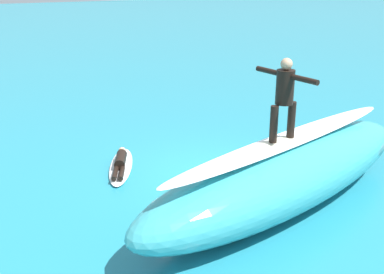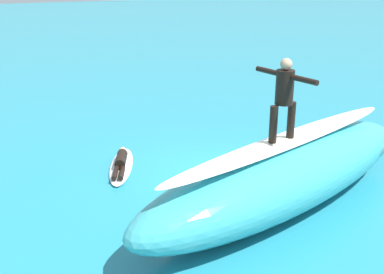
{
  "view_description": "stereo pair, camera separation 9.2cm",
  "coord_description": "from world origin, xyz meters",
  "px_view_note": "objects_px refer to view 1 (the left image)",
  "views": [
    {
      "loc": [
        5.01,
        10.12,
        5.08
      ],
      "look_at": [
        0.82,
        0.44,
        1.27
      ],
      "focal_mm": 45.15,
      "sensor_mm": 36.0,
      "label": 1
    },
    {
      "loc": [
        4.92,
        10.16,
        5.08
      ],
      "look_at": [
        0.82,
        0.44,
        1.27
      ],
      "focal_mm": 45.15,
      "sensor_mm": 36.0,
      "label": 2
    }
  ],
  "objects_px": {
    "surfboard_riding": "(281,142)",
    "surfboard_paddling": "(121,166)",
    "surfer_riding": "(285,93)",
    "surfer_paddling": "(120,162)"
  },
  "relations": [
    {
      "from": "surfboard_riding",
      "to": "surfboard_paddling",
      "type": "distance_m",
      "value": 4.6
    },
    {
      "from": "surfer_riding",
      "to": "surfboard_paddling",
      "type": "distance_m",
      "value": 5.04
    },
    {
      "from": "surfboard_riding",
      "to": "surfboard_paddling",
      "type": "height_order",
      "value": "surfboard_riding"
    },
    {
      "from": "surfer_riding",
      "to": "surfer_paddling",
      "type": "distance_m",
      "value": 4.9
    },
    {
      "from": "surfer_riding",
      "to": "surfboard_paddling",
      "type": "relative_size",
      "value": 0.68
    },
    {
      "from": "surfboard_paddling",
      "to": "surfer_riding",
      "type": "bearing_deg",
      "value": -123.83
    },
    {
      "from": "surfboard_paddling",
      "to": "surfer_paddling",
      "type": "bearing_deg",
      "value": 180.0
    },
    {
      "from": "surfboard_riding",
      "to": "surfer_riding",
      "type": "relative_size",
      "value": 1.23
    },
    {
      "from": "surfboard_riding",
      "to": "surfer_riding",
      "type": "xyz_separation_m",
      "value": [
        -0.0,
        0.0,
        1.04
      ]
    },
    {
      "from": "surfboard_riding",
      "to": "surfboard_paddling",
      "type": "xyz_separation_m",
      "value": [
        2.55,
        -3.52,
        -1.51
      ]
    }
  ]
}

